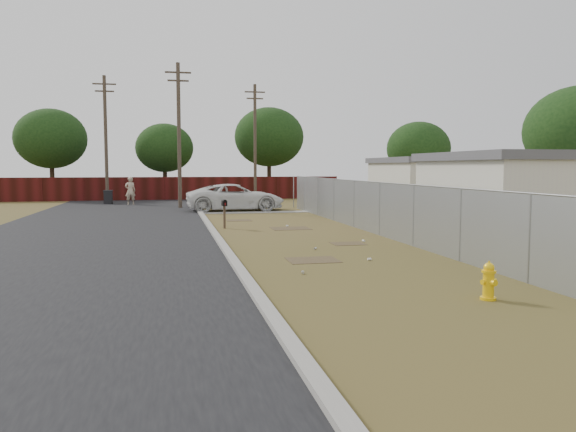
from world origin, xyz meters
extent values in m
plane|color=brown|center=(0.00, 0.00, 0.00)|extent=(120.00, 120.00, 0.00)
cube|color=black|center=(-7.50, 8.00, 0.01)|extent=(9.00, 60.00, 0.02)
cube|color=#A29F97|center=(-3.00, 8.00, 0.06)|extent=(0.25, 60.00, 0.12)
cube|color=#A29F97|center=(0.00, 11.50, 0.01)|extent=(6.20, 1.00, 0.03)
cylinder|color=gray|center=(3.10, -9.00, 1.00)|extent=(0.06, 0.06, 2.00)
cylinder|color=gray|center=(3.10, -6.00, 1.00)|extent=(0.06, 0.06, 2.00)
cylinder|color=gray|center=(3.10, -3.00, 1.00)|extent=(0.06, 0.06, 2.00)
cylinder|color=gray|center=(3.10, 0.00, 1.00)|extent=(0.06, 0.06, 2.00)
cylinder|color=gray|center=(3.10, 3.00, 1.00)|extent=(0.06, 0.06, 2.00)
cylinder|color=gray|center=(3.10, 6.00, 1.00)|extent=(0.06, 0.06, 2.00)
cylinder|color=gray|center=(3.10, 9.00, 1.00)|extent=(0.06, 0.06, 2.00)
cylinder|color=gray|center=(3.10, 12.00, 1.00)|extent=(0.06, 0.06, 2.00)
cylinder|color=gray|center=(3.10, 15.00, 1.00)|extent=(0.06, 0.06, 2.00)
cylinder|color=gray|center=(3.10, 1.00, 2.00)|extent=(0.04, 26.00, 0.04)
cube|color=slate|center=(3.10, 1.00, 1.00)|extent=(0.01, 26.00, 2.00)
cube|color=black|center=(3.16, 1.00, 0.30)|extent=(0.03, 26.00, 0.60)
cube|color=#46100F|center=(-6.00, 25.00, 0.90)|extent=(30.00, 0.12, 1.80)
cylinder|color=brown|center=(-4.00, 16.00, 4.50)|extent=(0.24, 0.24, 9.00)
cube|color=brown|center=(-4.00, 16.00, 8.40)|extent=(1.60, 0.10, 0.10)
cube|color=brown|center=(-4.00, 16.00, 7.90)|extent=(1.30, 0.10, 0.10)
cylinder|color=brown|center=(-9.00, 22.00, 4.50)|extent=(0.24, 0.24, 9.00)
cube|color=brown|center=(-9.00, 22.00, 8.40)|extent=(1.60, 0.10, 0.10)
cube|color=brown|center=(-9.00, 22.00, 7.90)|extent=(1.30, 0.10, 0.10)
cylinder|color=brown|center=(2.00, 24.00, 4.50)|extent=(0.24, 0.24, 9.00)
cube|color=brown|center=(2.00, 24.00, 8.40)|extent=(1.60, 0.10, 0.10)
cube|color=brown|center=(2.00, 24.00, 7.90)|extent=(1.30, 0.10, 0.10)
cube|color=beige|center=(9.00, -2.00, 1.40)|extent=(8.00, 6.00, 2.80)
cube|color=#535258|center=(9.00, -2.00, 2.95)|extent=(8.32, 6.24, 0.30)
cube|color=beige|center=(10.50, 9.00, 1.40)|extent=(7.00, 6.00, 2.80)
cube|color=#535258|center=(10.50, 9.00, 2.95)|extent=(7.28, 6.24, 0.30)
cylinder|color=#332417|center=(-14.00, 29.00, 1.65)|extent=(0.36, 0.36, 3.30)
ellipsoid|color=black|center=(-14.00, 29.00, 4.88)|extent=(5.70, 5.70, 4.84)
cylinder|color=#332417|center=(-5.00, 30.00, 1.43)|extent=(0.36, 0.36, 2.86)
ellipsoid|color=black|center=(-5.00, 30.00, 4.23)|extent=(4.94, 4.94, 4.20)
cylinder|color=#332417|center=(4.00, 29.00, 1.76)|extent=(0.36, 0.36, 3.52)
ellipsoid|color=black|center=(4.00, 29.00, 5.20)|extent=(6.08, 6.08, 5.17)
cylinder|color=#332417|center=(13.00, 18.00, 1.32)|extent=(0.36, 0.36, 2.64)
ellipsoid|color=black|center=(13.00, 18.00, 3.90)|extent=(4.56, 4.56, 3.88)
cylinder|color=#332417|center=(14.00, 3.00, 1.43)|extent=(0.36, 0.36, 2.86)
cylinder|color=yellow|center=(1.38, -10.20, 0.03)|extent=(0.37, 0.37, 0.05)
cylinder|color=yellow|center=(1.38, -10.20, 0.30)|extent=(0.26, 0.26, 0.52)
cylinder|color=yellow|center=(1.38, -10.20, 0.56)|extent=(0.33, 0.33, 0.04)
sphere|color=yellow|center=(1.38, -10.20, 0.63)|extent=(0.25, 0.25, 0.21)
cylinder|color=yellow|center=(1.38, -10.20, 0.74)|extent=(0.04, 0.04, 0.05)
cylinder|color=yellow|center=(1.26, -10.22, 0.36)|extent=(0.11, 0.12, 0.10)
cylinder|color=yellow|center=(1.51, -10.17, 0.36)|extent=(0.11, 0.12, 0.10)
cylinder|color=yellow|center=(1.41, -10.32, 0.36)|extent=(0.15, 0.13, 0.13)
cube|color=#4F3F2D|center=(-2.41, 3.61, 0.51)|extent=(0.10, 0.10, 1.01)
cube|color=black|center=(-2.41, 3.61, 1.04)|extent=(0.21, 0.49, 0.18)
cylinder|color=black|center=(-2.41, 3.61, 1.14)|extent=(0.21, 0.49, 0.18)
cube|color=#BB0D10|center=(-2.40, 3.34, 1.04)|extent=(0.02, 0.04, 0.10)
imported|color=silver|center=(-0.85, 13.08, 0.80)|extent=(5.78, 2.77, 1.59)
imported|color=tan|center=(-7.26, 19.68, 0.96)|extent=(0.77, 0.59, 1.92)
cube|color=black|center=(-8.83, 20.86, 0.45)|extent=(0.58, 0.58, 0.91)
cube|color=black|center=(-8.83, 20.86, 0.93)|extent=(0.64, 0.64, 0.08)
cylinder|color=black|center=(-8.54, 20.59, 0.09)|extent=(0.05, 0.19, 0.19)
cylinder|color=white|center=(0.72, -5.37, 0.04)|extent=(0.10, 0.07, 0.07)
cylinder|color=#B5B5BA|center=(-0.23, -3.08, 0.04)|extent=(0.12, 0.12, 0.07)
cylinder|color=white|center=(1.87, -1.66, 0.04)|extent=(0.09, 0.11, 0.07)
cylinder|color=#B5B5BA|center=(-1.53, -6.89, 0.04)|extent=(0.08, 0.11, 0.07)
cylinder|color=white|center=(0.32, 3.73, 0.04)|extent=(0.11, 0.08, 0.07)
camera|label=1|loc=(-4.66, -19.89, 2.58)|focal=35.00mm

